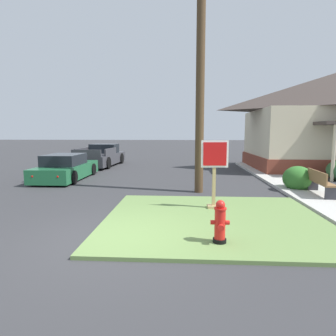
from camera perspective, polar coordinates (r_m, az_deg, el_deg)
The scene contains 12 objects.
ground_plane at distance 6.30m, azimuth -10.54°, elevation -14.29°, with size 160.00×160.00×0.00m, color #333335.
grass_corner_patch at distance 7.53m, azimuth 9.45°, elevation -10.31°, with size 5.71×4.91×0.08m, color #668447.
sidewalk_strip at distance 12.76m, azimuth 25.70°, elevation -3.56°, with size 2.20×17.82×0.12m, color #B2AFA8.
fire_hydrant at distance 5.82m, azimuth 10.62°, elevation -10.96°, with size 0.38×0.34×0.88m.
stop_sign at distance 8.23m, azimuth 9.45°, elevation -1.42°, with size 0.79×0.31×2.00m.
manhole_cover at distance 8.20m, azimuth -4.14°, elevation -8.99°, with size 0.70×0.70×0.02m, color black.
parked_sedan_green at distance 14.65m, azimuth -20.16°, elevation -0.05°, with size 1.98×4.51×1.25m.
pickup_truck_charcoal at distance 19.89m, azimuth -13.49°, elevation 2.24°, with size 2.35×5.37×1.48m.
street_bench at distance 11.18m, azimuth 28.70°, elevation -2.41°, with size 0.53×1.71×0.85m.
utility_pole at distance 10.95m, azimuth 6.68°, elevation 20.30°, with size 1.55×0.32×9.25m.
corner_house at distance 19.99m, azimuth 31.02°, elevation 8.33°, with size 10.19×7.78×5.89m.
shrub_by_curb at distance 12.15m, azimuth 25.06°, elevation -1.96°, with size 1.14×1.14×0.99m, color #316D29.
Camera 1 is at (1.45, -5.68, 2.31)m, focal length 29.73 mm.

